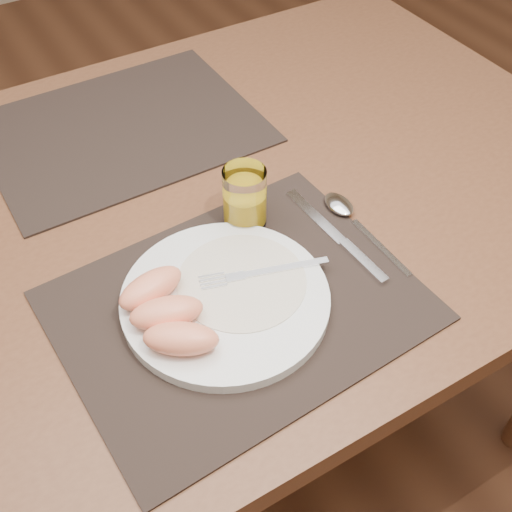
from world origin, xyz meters
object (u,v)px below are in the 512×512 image
(knife, at_px, (343,242))
(placemat_far, at_px, (122,129))
(spoon, at_px, (345,210))
(juice_glass, at_px, (245,200))
(plate, at_px, (225,299))
(table, at_px, (188,240))
(fork, at_px, (253,274))
(placemat_near, at_px, (239,306))

(knife, bearing_deg, placemat_far, 111.08)
(placemat_far, relative_size, spoon, 2.36)
(juice_glass, bearing_deg, plate, -129.49)
(table, xyz_separation_m, knife, (0.15, -0.20, 0.09))
(placemat_far, relative_size, knife, 2.04)
(placemat_far, distance_m, spoon, 0.42)
(plate, height_order, spoon, plate)
(fork, bearing_deg, plate, -166.31)
(placemat_far, xyz_separation_m, knife, (0.16, -0.42, 0.00))
(placemat_far, bearing_deg, knife, -68.92)
(placemat_near, height_order, juice_glass, juice_glass)
(placemat_near, relative_size, knife, 2.04)
(placemat_near, xyz_separation_m, placemat_far, (0.02, 0.44, 0.00))
(knife, height_order, spoon, spoon)
(knife, bearing_deg, placemat_near, -173.21)
(spoon, height_order, juice_glass, juice_glass)
(placemat_near, xyz_separation_m, juice_glass, (0.09, 0.13, 0.04))
(plate, xyz_separation_m, juice_glass, (0.10, 0.12, 0.03))
(plate, height_order, fork, fork)
(knife, bearing_deg, fork, 179.74)
(plate, height_order, juice_glass, juice_glass)
(placemat_near, relative_size, fork, 2.62)
(juice_glass, bearing_deg, table, 121.64)
(table, height_order, placemat_far, placemat_far)
(knife, bearing_deg, juice_glass, 131.79)
(fork, height_order, spoon, fork)
(table, xyz_separation_m, plate, (-0.04, -0.21, 0.10))
(knife, xyz_separation_m, juice_glass, (-0.10, 0.11, 0.04))
(juice_glass, bearing_deg, placemat_far, 101.74)
(table, relative_size, plate, 5.19)
(placemat_near, distance_m, juice_glass, 0.16)
(knife, height_order, juice_glass, juice_glass)
(placemat_far, height_order, spoon, spoon)
(plate, bearing_deg, table, 78.36)
(placemat_near, xyz_separation_m, spoon, (0.22, 0.07, 0.01))
(plate, relative_size, juice_glass, 2.88)
(table, height_order, plate, plate)
(table, relative_size, juice_glass, 14.92)
(fork, bearing_deg, spoon, 14.67)
(fork, relative_size, juice_glass, 1.83)
(placemat_far, relative_size, juice_glass, 4.80)
(placemat_near, height_order, fork, fork)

